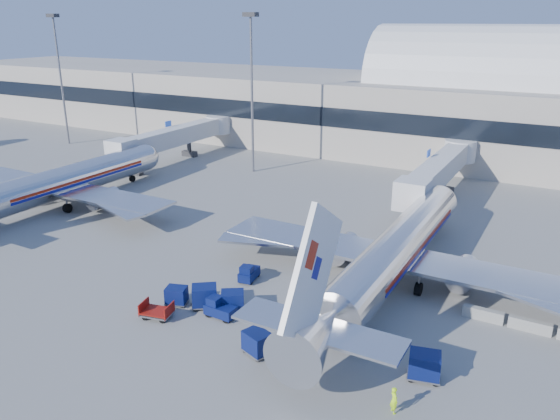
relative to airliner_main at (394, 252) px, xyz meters
The scene contains 20 objects.
ground 11.35m from the airliner_main, 155.75° to the right, with size 260.00×260.00×0.00m, color gray.
terminal 56.80m from the airliner_main, 114.64° to the left, with size 170.00×28.15×21.00m.
airliner_main is the anchor object (origin of this frame).
airliner_mid 42.00m from the airliner_main, behind, with size 32.00×37.26×12.07m.
jetbridge_near 26.43m from the airliner_main, 95.22° to the left, with size 4.40×27.50×6.25m.
jetbridge_mid 51.62m from the airliner_main, 149.36° to the left, with size 4.40×27.50×6.25m.
mast_far_west 75.44m from the airliner_main, 159.99° to the left, with size 2.00×1.20×22.60m.
mast_west 41.12m from the airliner_main, 139.64° to the left, with size 2.00×1.20×22.60m.
barrier_near 8.74m from the airliner_main, 17.39° to the right, with size 3.00×0.55×0.90m, color #9E9E96.
barrier_mid 11.84m from the airliner_main, 12.50° to the right, with size 3.00×0.55×0.90m, color #9E9E96.
tug_lead 15.57m from the airliner_main, 129.25° to the right, with size 2.47×1.30×1.58m.
tug_right 10.46m from the airliner_main, 90.15° to the right, with size 2.29×2.35×1.43m.
tug_left 12.66m from the airliner_main, 153.27° to the right, with size 1.52×2.51×1.54m.
cart_train_a 14.36m from the airliner_main, 131.31° to the right, with size 2.32×2.19×1.63m.
cart_train_b 16.33m from the airliner_main, 136.00° to the right, with size 2.57×2.47×1.80m.
cart_train_c 18.48m from the airliner_main, 139.07° to the right, with size 2.02×1.78×1.49m.
cart_solo_near 15.59m from the airliner_main, 107.49° to the right, with size 2.28×2.01×1.67m.
cart_solo_far 13.47m from the airliner_main, 63.15° to the right, with size 2.36×2.00×1.81m.
cart_open_red 20.12m from the airliner_main, 133.84° to the right, with size 2.59×2.07×0.62m.
ramp_worker 16.91m from the airliner_main, 71.44° to the right, with size 0.62×0.41×1.70m, color #A2DF17.
Camera 1 is at (22.34, -37.41, 21.63)m, focal length 35.00 mm.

